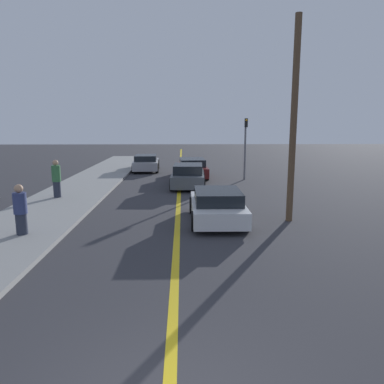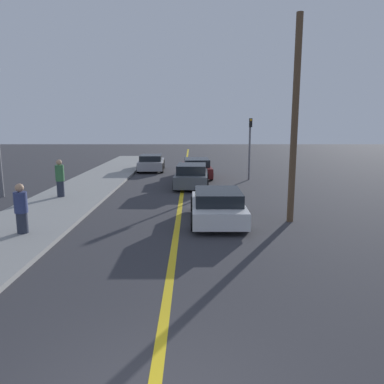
{
  "view_description": "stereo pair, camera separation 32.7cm",
  "coord_description": "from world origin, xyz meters",
  "views": [
    {
      "loc": [
        0.2,
        -3.98,
        3.63
      ],
      "look_at": [
        0.53,
        9.33,
        1.15
      ],
      "focal_mm": 35.0,
      "sensor_mm": 36.0,
      "label": 1
    },
    {
      "loc": [
        0.52,
        -3.99,
        3.63
      ],
      "look_at": [
        0.53,
        9.33,
        1.15
      ],
      "focal_mm": 35.0,
      "sensor_mm": 36.0,
      "label": 2
    }
  ],
  "objects": [
    {
      "name": "car_ahead_center",
      "position": [
        0.5,
        17.1,
        0.63
      ],
      "size": [
        2.05,
        4.1,
        1.32
      ],
      "rotation": [
        0.0,
        0.0,
        -0.04
      ],
      "color": "#4C5156",
      "rests_on": "ground_plane"
    },
    {
      "name": "pedestrian_by_sign",
      "position": [
        -5.75,
        13.58,
        1.03
      ],
      "size": [
        0.41,
        0.41,
        1.78
      ],
      "color": "#282D3D",
      "rests_on": "sidewalk_left"
    },
    {
      "name": "car_far_distant",
      "position": [
        0.84,
        20.97,
        0.63
      ],
      "size": [
        2.09,
        4.61,
        1.28
      ],
      "rotation": [
        0.0,
        0.0,
        0.05
      ],
      "color": "maroon",
      "rests_on": "ground_plane"
    },
    {
      "name": "car_near_right_lane",
      "position": [
        1.47,
        9.51,
        0.6
      ],
      "size": [
        2.0,
        4.06,
        1.21
      ],
      "rotation": [
        0.0,
        0.0,
        0.0
      ],
      "color": "silver",
      "rests_on": "ground_plane"
    },
    {
      "name": "utility_pole",
      "position": [
        4.18,
        9.55,
        3.66
      ],
      "size": [
        0.24,
        0.24,
        7.32
      ],
      "color": "brown",
      "rests_on": "ground_plane"
    },
    {
      "name": "road_center_line",
      "position": [
        0.0,
        18.0,
        0.0
      ],
      "size": [
        0.2,
        60.0,
        0.01
      ],
      "color": "gold",
      "rests_on": "ground_plane"
    },
    {
      "name": "pedestrian_far_standing",
      "position": [
        -4.91,
        7.58,
        0.93
      ],
      "size": [
        0.41,
        0.41,
        1.6
      ],
      "color": "#282D3D",
      "rests_on": "sidewalk_left"
    },
    {
      "name": "car_parked_left_lot",
      "position": [
        -2.59,
        24.48,
        0.61
      ],
      "size": [
        2.06,
        4.31,
        1.22
      ],
      "rotation": [
        0.0,
        0.0,
        0.04
      ],
      "color": "#9E9EA3",
      "rests_on": "ground_plane"
    },
    {
      "name": "traffic_light",
      "position": [
        4.18,
        19.79,
        2.4
      ],
      "size": [
        0.18,
        0.4,
        3.89
      ],
      "color": "slate",
      "rests_on": "ground_plane"
    },
    {
      "name": "sidewalk_left",
      "position": [
        -5.37,
        17.86,
        0.07
      ],
      "size": [
        3.5,
        35.73,
        0.14
      ],
      "color": "gray",
      "rests_on": "ground_plane"
    }
  ]
}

